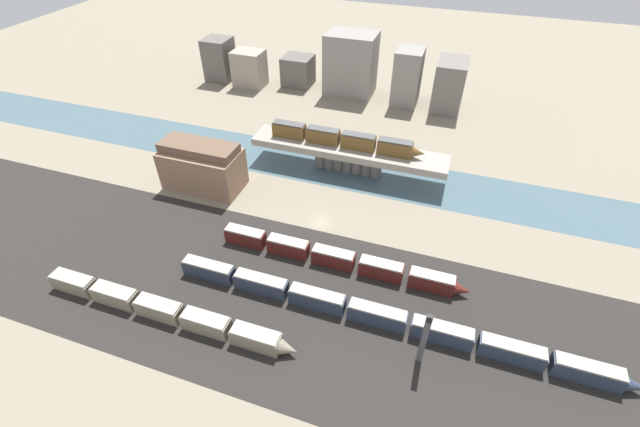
% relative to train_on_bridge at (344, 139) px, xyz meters
% --- Properties ---
extents(ground_plane, '(400.00, 400.00, 0.00)m').
position_rel_train_on_bridge_xyz_m(ground_plane, '(1.32, -23.23, -9.51)').
color(ground_plane, gray).
extents(railbed_yard, '(280.00, 42.00, 0.01)m').
position_rel_train_on_bridge_xyz_m(railbed_yard, '(1.32, -47.23, -9.51)').
color(railbed_yard, '#282623').
rests_on(railbed_yard, ground).
extents(river_water, '(320.00, 18.26, 0.01)m').
position_rel_train_on_bridge_xyz_m(river_water, '(1.32, 0.00, -9.51)').
color(river_water, '#47606B').
rests_on(river_water, ground).
extents(bridge, '(52.72, 9.27, 7.48)m').
position_rel_train_on_bridge_xyz_m(bridge, '(1.32, 0.00, -4.06)').
color(bridge, gray).
rests_on(bridge, ground).
extents(train_on_bridge, '(41.26, 2.89, 4.14)m').
position_rel_train_on_bridge_xyz_m(train_on_bridge, '(0.00, 0.00, 0.00)').
color(train_on_bridge, brown).
rests_on(train_on_bridge, bridge).
extents(train_yard_near, '(51.77, 3.15, 3.54)m').
position_rel_train_on_bridge_xyz_m(train_yard_near, '(-17.31, -58.16, -7.78)').
color(train_yard_near, gray).
rests_on(train_yard_near, ground).
extents(train_yard_mid, '(84.68, 2.76, 3.70)m').
position_rel_train_on_bridge_xyz_m(train_yard_mid, '(21.44, -46.61, -7.69)').
color(train_yard_mid, '#2D384C').
rests_on(train_yard_mid, ground).
extents(train_yard_far, '(52.94, 2.84, 3.79)m').
position_rel_train_on_bridge_xyz_m(train_yard_far, '(9.28, -35.20, -7.65)').
color(train_yard_far, '#5B1E19').
rests_on(train_yard_far, ground).
extents(warehouse_building, '(19.93, 10.57, 12.48)m').
position_rel_train_on_bridge_xyz_m(warehouse_building, '(-32.07, -18.68, -3.58)').
color(warehouse_building, '#937056').
rests_on(warehouse_building, ground).
extents(signal_tower, '(1.04, 1.04, 12.25)m').
position_rel_train_on_bridge_xyz_m(signal_tower, '(28.86, -52.05, -3.59)').
color(signal_tower, '#4C4C51').
rests_on(signal_tower, ground).
extents(city_block_far_left, '(9.59, 9.69, 15.33)m').
position_rel_train_on_bridge_xyz_m(city_block_far_left, '(-62.68, 45.75, -1.85)').
color(city_block_far_left, '#605B56').
rests_on(city_block_far_left, ground).
extents(city_block_left, '(11.14, 8.78, 12.83)m').
position_rel_train_on_bridge_xyz_m(city_block_left, '(-49.28, 43.88, -3.10)').
color(city_block_left, gray).
rests_on(city_block_left, ground).
extents(city_block_center, '(10.68, 9.87, 10.56)m').
position_rel_train_on_bridge_xyz_m(city_block_center, '(-32.47, 50.43, -4.23)').
color(city_block_center, '#605B56').
rests_on(city_block_center, ground).
extents(city_block_right, '(17.19, 12.77, 21.04)m').
position_rel_train_on_bridge_xyz_m(city_block_right, '(-12.11, 49.82, 1.01)').
color(city_block_right, gray).
rests_on(city_block_right, ground).
extents(city_block_far_right, '(8.83, 10.77, 18.42)m').
position_rel_train_on_bridge_xyz_m(city_block_far_right, '(8.50, 47.78, -0.31)').
color(city_block_far_right, gray).
rests_on(city_block_far_right, ground).
extents(city_block_tall, '(9.56, 14.55, 16.28)m').
position_rel_train_on_bridge_xyz_m(city_block_tall, '(22.65, 48.07, -1.37)').
color(city_block_tall, slate).
rests_on(city_block_tall, ground).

